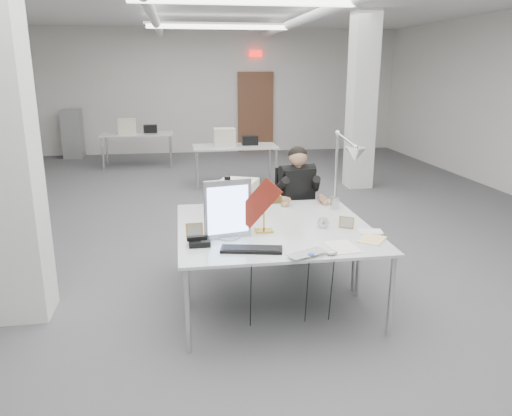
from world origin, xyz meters
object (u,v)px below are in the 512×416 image
(bankers_lamp, at_px, (264,213))
(desk_phone, at_px, (199,243))
(desk_main, at_px, (283,243))
(office_chair, at_px, (296,213))
(seated_person, at_px, (297,185))
(laptop, at_px, (311,256))
(architect_lamp, at_px, (344,168))
(beige_monitor, at_px, (238,197))
(monitor, at_px, (228,209))

(bankers_lamp, bearing_deg, desk_phone, -158.75)
(desk_main, distance_m, office_chair, 1.64)
(office_chair, distance_m, seated_person, 0.36)
(office_chair, distance_m, laptop, 2.00)
(desk_phone, bearing_deg, desk_main, -2.81)
(office_chair, xyz_separation_m, seated_person, (0.00, -0.05, 0.35))
(desk_main, bearing_deg, seated_person, 72.54)
(desk_main, bearing_deg, laptop, -70.82)
(bankers_lamp, height_order, desk_phone, bankers_lamp)
(seated_person, bearing_deg, desk_main, -119.12)
(desk_main, distance_m, bankers_lamp, 0.38)
(laptop, distance_m, architect_lamp, 1.36)
(office_chair, bearing_deg, seated_person, -101.65)
(office_chair, relative_size, desk_phone, 6.10)
(bankers_lamp, bearing_deg, desk_main, -71.56)
(desk_main, xyz_separation_m, laptop, (0.14, -0.40, 0.03))
(office_chair, relative_size, laptop, 3.20)
(desk_main, distance_m, beige_monitor, 1.00)
(desk_main, distance_m, desk_phone, 0.72)
(seated_person, height_order, monitor, seated_person)
(seated_person, bearing_deg, bankers_lamp, -127.86)
(office_chair, height_order, seated_person, seated_person)
(bankers_lamp, xyz_separation_m, desk_phone, (-0.60, -0.27, -0.15))
(bankers_lamp, xyz_separation_m, architect_lamp, (0.88, 0.42, 0.31))
(laptop, xyz_separation_m, architect_lamp, (0.62, 1.12, 0.47))
(monitor, distance_m, architect_lamp, 1.35)
(office_chair, bearing_deg, desk_main, -118.59)
(office_chair, bearing_deg, beige_monitor, -152.18)
(seated_person, bearing_deg, desk_phone, -140.52)
(laptop, bearing_deg, desk_main, 83.42)
(office_chair, height_order, beige_monitor, beige_monitor)
(desk_main, height_order, office_chair, office_chair)
(bankers_lamp, height_order, architect_lamp, architect_lamp)
(laptop, bearing_deg, architect_lamp, 35.33)
(laptop, height_order, bankers_lamp, bankers_lamp)
(seated_person, relative_size, architect_lamp, 0.98)
(seated_person, xyz_separation_m, beige_monitor, (-0.76, -0.57, 0.03))
(architect_lamp, bearing_deg, laptop, -133.18)
(monitor, height_order, beige_monitor, monitor)
(desk_phone, xyz_separation_m, architect_lamp, (1.48, 0.69, 0.46))
(desk_main, relative_size, architect_lamp, 1.87)
(desk_main, distance_m, monitor, 0.57)
(desk_phone, bearing_deg, office_chair, 51.61)
(desk_phone, bearing_deg, laptop, -27.02)
(office_chair, relative_size, bankers_lamp, 3.09)
(beige_monitor, relative_size, architect_lamp, 0.38)
(laptop, bearing_deg, office_chair, 54.50)
(office_chair, distance_m, architect_lamp, 1.12)
(monitor, bearing_deg, desk_main, -33.62)
(seated_person, height_order, beige_monitor, seated_person)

